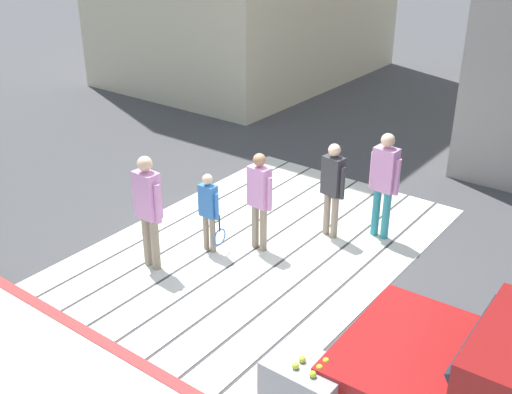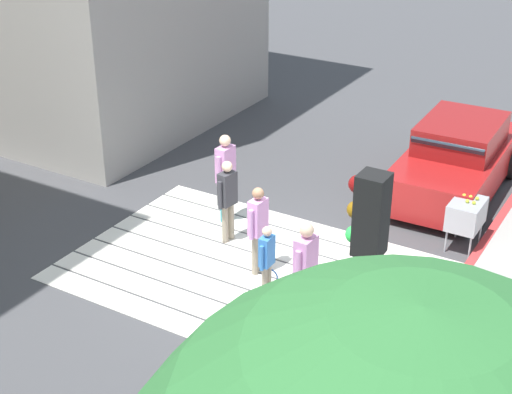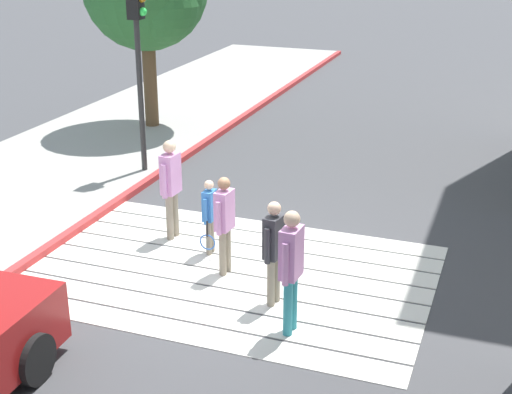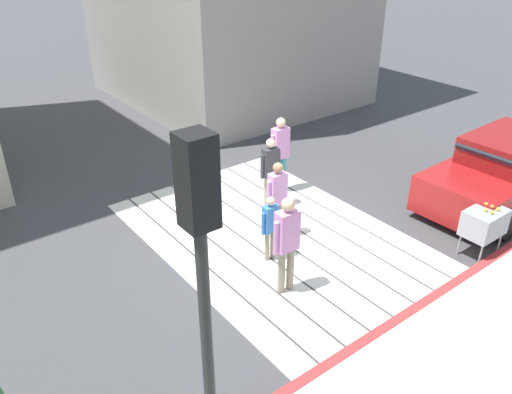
% 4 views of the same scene
% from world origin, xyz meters
% --- Properties ---
extents(ground_plane, '(120.00, 120.00, 0.00)m').
position_xyz_m(ground_plane, '(0.00, 0.00, 0.00)').
color(ground_plane, '#424244').
extents(crosswalk_stripes, '(6.40, 4.35, 0.01)m').
position_xyz_m(crosswalk_stripes, '(0.00, -0.00, 0.01)').
color(crosswalk_stripes, silver).
rests_on(crosswalk_stripes, ground).
extents(curb_painted, '(0.16, 40.00, 0.13)m').
position_xyz_m(curb_painted, '(-3.25, 0.00, 0.07)').
color(curb_painted, '#BC3333').
rests_on(curb_painted, ground).
extents(tennis_ball_cart, '(0.56, 0.80, 1.02)m').
position_xyz_m(tennis_ball_cart, '(-2.90, -2.73, 0.70)').
color(tennis_ball_cart, '#99999E').
rests_on(tennis_ball_cart, ground).
extents(pedestrian_adult_lead, '(0.25, 0.53, 1.82)m').
position_xyz_m(pedestrian_adult_lead, '(-1.50, 0.94, 1.06)').
color(pedestrian_adult_lead, gray).
rests_on(pedestrian_adult_lead, ground).
extents(pedestrian_adult_trailing, '(0.24, 0.48, 1.64)m').
position_xyz_m(pedestrian_adult_trailing, '(-0.08, -0.03, 0.96)').
color(pedestrian_adult_trailing, gray).
rests_on(pedestrian_adult_trailing, ground).
extents(pedestrian_adult_side, '(0.26, 0.48, 1.63)m').
position_xyz_m(pedestrian_adult_side, '(0.97, -0.71, 0.95)').
color(pedestrian_adult_side, gray).
rests_on(pedestrian_adult_side, ground).
extents(pedestrian_teen_behind, '(0.25, 0.53, 1.82)m').
position_xyz_m(pedestrian_teen_behind, '(1.45, -1.38, 1.06)').
color(pedestrian_teen_behind, teal).
rests_on(pedestrian_teen_behind, ground).
extents(pedestrian_child_with_racket, '(0.28, 0.40, 1.33)m').
position_xyz_m(pedestrian_child_with_racket, '(-0.60, 0.55, 0.75)').
color(pedestrian_child_with_racket, gray).
rests_on(pedestrian_child_with_racket, ground).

